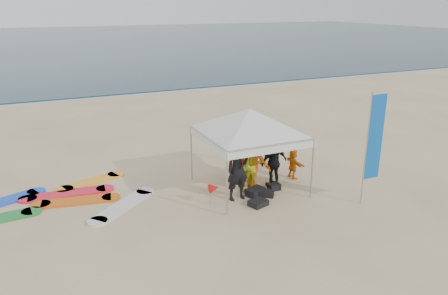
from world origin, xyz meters
TOP-DOWN VIEW (x-y plane):
  - ground at (0.00, 0.00)m, footprint 120.00×120.00m
  - ocean at (0.00, 60.00)m, footprint 160.00×84.00m
  - shoreline_foam at (0.00, 18.20)m, footprint 160.00×1.20m
  - person_black_a at (-0.44, 1.34)m, footprint 0.74×0.51m
  - person_yellow at (0.25, 1.72)m, footprint 0.82×0.67m
  - person_orange_a at (0.40, 1.98)m, footprint 1.26×1.25m
  - person_black_b at (1.00, 1.73)m, footprint 0.98×0.50m
  - person_orange_b at (0.29, 2.74)m, footprint 0.93×0.68m
  - person_seated at (1.93, 2.05)m, footprint 0.33×0.93m
  - canopy_tent at (0.21, 1.89)m, footprint 3.87×3.87m
  - feather_flag at (2.91, -0.41)m, footprint 0.55×0.04m
  - marker_pennant at (-1.20, 1.31)m, footprint 0.28×0.28m
  - gear_pile at (0.26, 1.15)m, footprint 1.46×1.20m
  - surfboard_spread at (-5.30, 3.32)m, footprint 5.55×3.61m

SIDE VIEW (x-z plane):
  - ground at x=0.00m, z-range 0.00..0.00m
  - shoreline_foam at x=0.00m, z-range 0.00..0.01m
  - surfboard_spread at x=-5.30m, z-range 0.00..0.07m
  - ocean at x=0.00m, z-range 0.00..0.08m
  - gear_pile at x=0.26m, z-range -0.01..0.21m
  - marker_pennant at x=-1.20m, z-range 0.18..0.81m
  - person_seated at x=1.93m, z-range 0.00..1.00m
  - person_yellow at x=0.25m, z-range 0.00..1.56m
  - person_black_b at x=1.00m, z-range 0.00..1.60m
  - person_orange_b at x=0.29m, z-range 0.00..1.74m
  - person_orange_a at x=0.40m, z-range 0.00..1.74m
  - person_black_a at x=-0.44m, z-range 0.00..1.93m
  - feather_flag at x=2.91m, z-range 0.29..3.56m
  - canopy_tent at x=0.21m, z-range 1.08..4.00m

